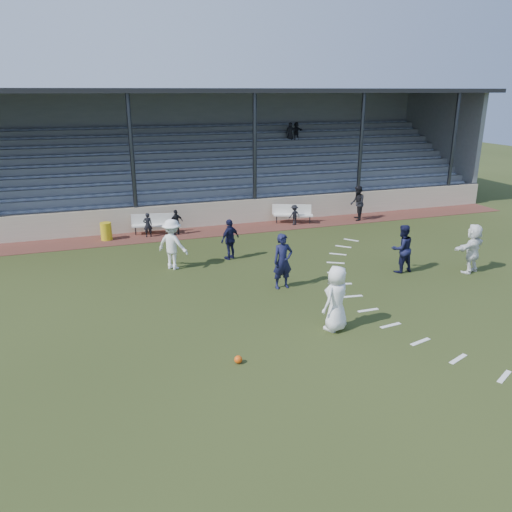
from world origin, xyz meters
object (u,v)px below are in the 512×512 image
Objects in this scene: bench_right at (292,212)px; football at (238,359)px; player_navy_lead at (283,261)px; trash_bin at (106,231)px; official at (357,203)px; bench_left at (153,222)px; player_white_lead at (336,298)px.

bench_right is 9.89× the size of football.
football is 5.31m from player_navy_lead.
official is at bearing -1.67° from trash_bin.
trash_bin is at bearing 101.93° from football.
player_white_lead is (3.59, -11.76, 0.37)m from bench_left.
official is (10.06, 11.95, 0.82)m from football.
player_navy_lead is (-3.73, -8.12, 0.38)m from bench_right.
football is 0.11× the size of player_white_lead.
player_navy_lead is at bearing -55.36° from trash_bin.
player_navy_lead reaches higher than trash_bin.
player_navy_lead is at bearing -20.48° from official.
official reaches higher than bench_right.
player_navy_lead reaches higher than bench_left.
player_navy_lead is at bearing -114.39° from player_white_lead.
bench_left is 1.13× the size of official.
official is at bearing 49.89° from football.
player_navy_lead is (2.90, 4.36, 0.87)m from football.
trash_bin is 0.42× the size of player_navy_lead.
player_navy_lead reaches higher than player_white_lead.
bench_right is at bearing -75.86° from official.
trash_bin is 0.42× the size of player_white_lead.
bench_left is 1.05× the size of player_navy_lead.
trash_bin is 12.78m from player_white_lead.
player_white_lead is 13.01m from official.
player_navy_lead is (3.33, -8.33, 0.38)m from bench_left.
player_white_lead is (3.16, 0.92, 0.85)m from football.
official is at bearing -150.83° from player_white_lead.
player_white_lead is at bearing 16.28° from football.
bench_left is at bearing 9.62° from trash_bin.
official is (7.17, 7.59, -0.05)m from player_navy_lead.
bench_right is at bearing 62.04° from football.
player_white_lead is 0.99× the size of player_navy_lead.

